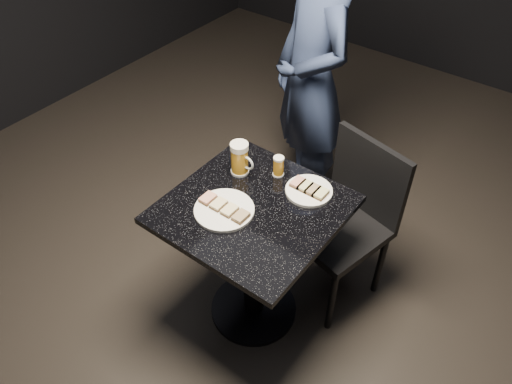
# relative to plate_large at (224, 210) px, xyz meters

# --- Properties ---
(floor) EXTENTS (6.00, 6.00, 0.00)m
(floor) POSITION_rel_plate_large_xyz_m (0.08, 0.09, -0.76)
(floor) COLOR black
(floor) RESTS_ON ground
(plate_large) EXTENTS (0.25, 0.25, 0.01)m
(plate_large) POSITION_rel_plate_large_xyz_m (0.00, 0.00, 0.00)
(plate_large) COLOR white
(plate_large) RESTS_ON table
(plate_small) EXTENTS (0.21, 0.21, 0.01)m
(plate_small) POSITION_rel_plate_large_xyz_m (0.22, 0.31, 0.00)
(plate_small) COLOR white
(plate_small) RESTS_ON table
(patron) EXTENTS (0.73, 0.67, 1.68)m
(patron) POSITION_rel_plate_large_xyz_m (-0.22, 1.00, 0.08)
(patron) COLOR navy
(patron) RESTS_ON floor
(table) EXTENTS (0.70, 0.70, 0.75)m
(table) POSITION_rel_plate_large_xyz_m (0.08, 0.09, -0.25)
(table) COLOR black
(table) RESTS_ON floor
(beer_mug) EXTENTS (0.12, 0.08, 0.16)m
(beer_mug) POSITION_rel_plate_large_xyz_m (-0.10, 0.24, 0.07)
(beer_mug) COLOR silver
(beer_mug) RESTS_ON table
(beer_tumbler) EXTENTS (0.05, 0.05, 0.10)m
(beer_tumbler) POSITION_rel_plate_large_xyz_m (0.04, 0.33, 0.04)
(beer_tumbler) COLOR silver
(beer_tumbler) RESTS_ON table
(chair) EXTENTS (0.51, 0.51, 0.88)m
(chair) POSITION_rel_plate_large_xyz_m (0.32, 0.53, -0.26)
(chair) COLOR black
(chair) RESTS_ON floor
(canapes_on_plate_large) EXTENTS (0.23, 0.07, 0.02)m
(canapes_on_plate_large) POSITION_rel_plate_large_xyz_m (0.00, 0.00, 0.02)
(canapes_on_plate_large) COLOR #4C3521
(canapes_on_plate_large) RESTS_ON plate_large
(canapes_on_plate_small) EXTENTS (0.17, 0.07, 0.02)m
(canapes_on_plate_small) POSITION_rel_plate_large_xyz_m (0.22, 0.31, 0.02)
(canapes_on_plate_small) COLOR #4C3521
(canapes_on_plate_small) RESTS_ON plate_small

